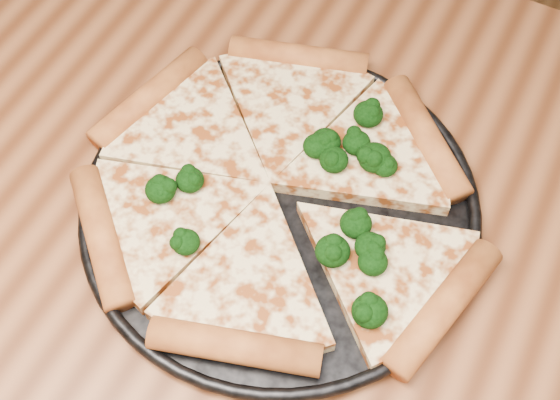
% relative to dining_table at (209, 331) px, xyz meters
% --- Properties ---
extents(dining_table, '(1.20, 0.90, 0.75)m').
position_rel_dining_table_xyz_m(dining_table, '(0.00, 0.00, 0.00)').
color(dining_table, brown).
rests_on(dining_table, ground).
extents(pizza_pan, '(0.35, 0.35, 0.02)m').
position_rel_dining_table_xyz_m(pizza_pan, '(0.02, 0.10, 0.10)').
color(pizza_pan, black).
rests_on(pizza_pan, dining_table).
extents(pizza, '(0.38, 0.35, 0.03)m').
position_rel_dining_table_xyz_m(pizza, '(0.01, 0.11, 0.11)').
color(pizza, beige).
rests_on(pizza, pizza_pan).
extents(broccoli_florets, '(0.23, 0.21, 0.02)m').
position_rel_dining_table_xyz_m(broccoli_florets, '(0.06, 0.11, 0.12)').
color(broccoli_florets, black).
rests_on(broccoli_florets, pizza).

